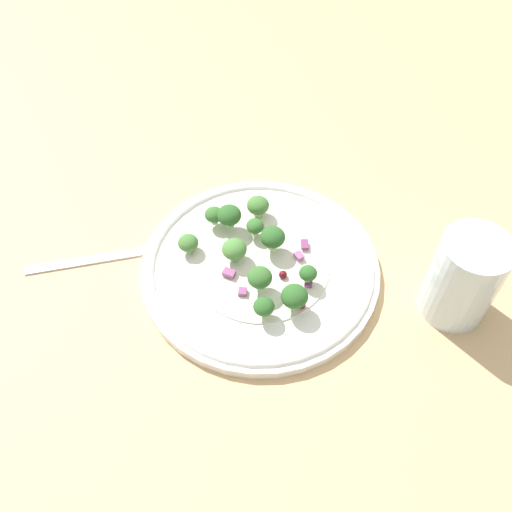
% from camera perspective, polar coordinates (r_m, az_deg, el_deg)
% --- Properties ---
extents(ground_plane, '(1.80, 1.80, 0.02)m').
position_cam_1_polar(ground_plane, '(0.67, 0.65, -1.36)').
color(ground_plane, tan).
extents(plate, '(0.28, 0.28, 0.02)m').
position_cam_1_polar(plate, '(0.65, 0.00, -0.99)').
color(plate, white).
rests_on(plate, ground_plane).
extents(dressing_pool, '(0.16, 0.16, 0.00)m').
position_cam_1_polar(dressing_pool, '(0.65, -0.00, -0.76)').
color(dressing_pool, white).
rests_on(dressing_pool, plate).
extents(broccoli_floret_0, '(0.03, 0.03, 0.03)m').
position_cam_1_polar(broccoli_floret_0, '(0.67, -2.75, 4.15)').
color(broccoli_floret_0, '#8EB77A').
rests_on(broccoli_floret_0, plate).
extents(broccoli_floret_1, '(0.03, 0.03, 0.03)m').
position_cam_1_polar(broccoli_floret_1, '(0.69, 0.20, 5.16)').
color(broccoli_floret_1, '#ADD18E').
rests_on(broccoli_floret_1, plate).
extents(broccoli_floret_2, '(0.03, 0.03, 0.03)m').
position_cam_1_polar(broccoli_floret_2, '(0.60, 3.95, -4.17)').
color(broccoli_floret_2, '#ADD18E').
rests_on(broccoli_floret_2, plate).
extents(broccoli_floret_3, '(0.03, 0.03, 0.03)m').
position_cam_1_polar(broccoli_floret_3, '(0.61, 0.39, -2.24)').
color(broccoli_floret_3, '#8EB77A').
rests_on(broccoli_floret_3, plate).
extents(broccoli_floret_4, '(0.03, 0.03, 0.03)m').
position_cam_1_polar(broccoli_floret_4, '(0.65, 1.72, 1.90)').
color(broccoli_floret_4, '#9EC684').
rests_on(broccoli_floret_4, plate).
extents(broccoli_floret_5, '(0.03, 0.03, 0.03)m').
position_cam_1_polar(broccoli_floret_5, '(0.64, -2.22, 0.66)').
color(broccoli_floret_5, '#8EB77A').
rests_on(broccoli_floret_5, plate).
extents(broccoli_floret_6, '(0.02, 0.02, 0.02)m').
position_cam_1_polar(broccoli_floret_6, '(0.62, 5.34, -1.79)').
color(broccoli_floret_6, '#ADD18E').
rests_on(broccoli_floret_6, plate).
extents(broccoli_floret_7, '(0.02, 0.02, 0.02)m').
position_cam_1_polar(broccoli_floret_7, '(0.68, -4.31, 4.21)').
color(broccoli_floret_7, '#8EB77A').
rests_on(broccoli_floret_7, plate).
extents(broccoli_floret_8, '(0.02, 0.02, 0.02)m').
position_cam_1_polar(broccoli_floret_8, '(0.66, -6.93, 1.31)').
color(broccoli_floret_8, '#ADD18E').
rests_on(broccoli_floret_8, plate).
extents(broccoli_floret_9, '(0.02, 0.02, 0.02)m').
position_cam_1_polar(broccoli_floret_9, '(0.66, -0.09, 3.05)').
color(broccoli_floret_9, '#ADD18E').
rests_on(broccoli_floret_9, plate).
extents(broccoli_floret_10, '(0.02, 0.02, 0.02)m').
position_cam_1_polar(broccoli_floret_10, '(0.59, 0.81, -5.22)').
color(broccoli_floret_10, '#9EC684').
rests_on(broccoli_floret_10, plate).
extents(cranberry_0, '(0.01, 0.01, 0.01)m').
position_cam_1_polar(cranberry_0, '(0.64, 2.77, -1.92)').
color(cranberry_0, maroon).
rests_on(cranberry_0, plate).
extents(cranberry_1, '(0.01, 0.01, 0.01)m').
position_cam_1_polar(cranberry_1, '(0.63, 0.12, -2.01)').
color(cranberry_1, '#4C0A14').
rests_on(cranberry_1, plate).
extents(cranberry_2, '(0.01, 0.01, 0.01)m').
position_cam_1_polar(cranberry_2, '(0.61, 4.71, -5.03)').
color(cranberry_2, maroon).
rests_on(cranberry_2, plate).
extents(onion_bit_0, '(0.01, 0.01, 0.00)m').
position_cam_1_polar(onion_bit_0, '(0.63, 5.37, -2.76)').
color(onion_bit_0, '#843D75').
rests_on(onion_bit_0, plate).
extents(onion_bit_1, '(0.01, 0.01, 0.01)m').
position_cam_1_polar(onion_bit_1, '(0.62, -1.38, -3.67)').
color(onion_bit_1, '#934C84').
rests_on(onion_bit_1, plate).
extents(onion_bit_2, '(0.01, 0.02, 0.00)m').
position_cam_1_polar(onion_bit_2, '(0.66, 4.99, 1.19)').
color(onion_bit_2, '#843D75').
rests_on(onion_bit_2, plate).
extents(onion_bit_3, '(0.01, 0.01, 0.00)m').
position_cam_1_polar(onion_bit_3, '(0.65, 4.41, 0.03)').
color(onion_bit_3, '#A35B93').
rests_on(onion_bit_3, plate).
extents(onion_bit_4, '(0.01, 0.01, 0.01)m').
position_cam_1_polar(onion_bit_4, '(0.64, -2.77, -1.74)').
color(onion_bit_4, '#934C84').
rests_on(onion_bit_4, plate).
extents(fork, '(0.17, 0.10, 0.01)m').
position_cam_1_polar(fork, '(0.69, -14.24, 0.04)').
color(fork, silver).
rests_on(fork, ground_plane).
extents(water_glass, '(0.07, 0.07, 0.11)m').
position_cam_1_polar(water_glass, '(0.63, 20.45, -2.09)').
color(water_glass, silver).
rests_on(water_glass, ground_plane).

